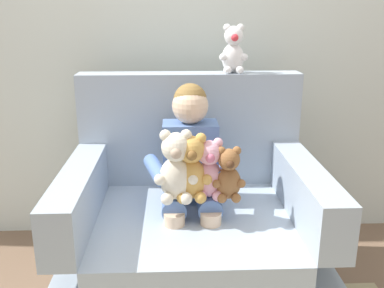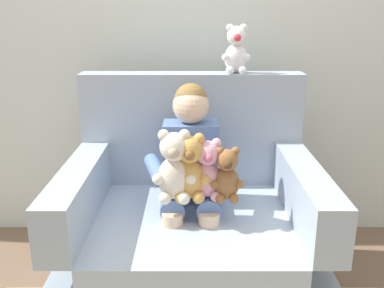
{
  "view_description": "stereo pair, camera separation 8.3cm",
  "coord_description": "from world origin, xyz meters",
  "px_view_note": "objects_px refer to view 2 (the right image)",
  "views": [
    {
      "loc": [
        -0.08,
        -1.83,
        1.36
      ],
      "look_at": [
        -0.01,
        -0.05,
        0.8
      ],
      "focal_mm": 40.47,
      "sensor_mm": 36.0,
      "label": 1
    },
    {
      "loc": [
        0.0,
        -1.83,
        1.36
      ],
      "look_at": [
        -0.01,
        -0.05,
        0.8
      ],
      "focal_mm": 40.47,
      "sensor_mm": 36.0,
      "label": 2
    }
  ],
  "objects_px": {
    "plush_brown": "(228,176)",
    "plush_pink": "(209,171)",
    "plush_cream": "(176,168)",
    "seated_child": "(192,164)",
    "plush_honey": "(191,169)",
    "plush_white_on_backrest": "(238,51)",
    "armchair": "(193,232)"
  },
  "relations": [
    {
      "from": "armchair",
      "to": "seated_child",
      "type": "bearing_deg",
      "value": 100.32
    },
    {
      "from": "seated_child",
      "to": "armchair",
      "type": "bearing_deg",
      "value": -80.73
    },
    {
      "from": "plush_white_on_backrest",
      "to": "plush_cream",
      "type": "bearing_deg",
      "value": -111.46
    },
    {
      "from": "plush_cream",
      "to": "plush_white_on_backrest",
      "type": "height_order",
      "value": "plush_white_on_backrest"
    },
    {
      "from": "armchair",
      "to": "plush_honey",
      "type": "distance_m",
      "value": 0.4
    },
    {
      "from": "plush_brown",
      "to": "plush_white_on_backrest",
      "type": "distance_m",
      "value": 0.69
    },
    {
      "from": "armchair",
      "to": "plush_honey",
      "type": "xyz_separation_m",
      "value": [
        -0.01,
        -0.14,
        0.37
      ]
    },
    {
      "from": "seated_child",
      "to": "plush_brown",
      "type": "distance_m",
      "value": 0.23
    },
    {
      "from": "seated_child",
      "to": "plush_honey",
      "type": "xyz_separation_m",
      "value": [
        -0.01,
        -0.17,
        0.04
      ]
    },
    {
      "from": "plush_honey",
      "to": "plush_brown",
      "type": "height_order",
      "value": "plush_honey"
    },
    {
      "from": "plush_honey",
      "to": "plush_white_on_backrest",
      "type": "height_order",
      "value": "plush_white_on_backrest"
    },
    {
      "from": "plush_cream",
      "to": "plush_pink",
      "type": "relative_size",
      "value": 1.16
    },
    {
      "from": "seated_child",
      "to": "plush_cream",
      "type": "xyz_separation_m",
      "value": [
        -0.07,
        -0.17,
        0.05
      ]
    },
    {
      "from": "plush_brown",
      "to": "plush_cream",
      "type": "height_order",
      "value": "plush_cream"
    },
    {
      "from": "plush_cream",
      "to": "plush_pink",
      "type": "height_order",
      "value": "plush_cream"
    },
    {
      "from": "plush_cream",
      "to": "plush_white_on_backrest",
      "type": "bearing_deg",
      "value": 55.64
    },
    {
      "from": "plush_cream",
      "to": "plush_pink",
      "type": "xyz_separation_m",
      "value": [
        0.14,
        0.02,
        -0.02
      ]
    },
    {
      "from": "plush_honey",
      "to": "plush_pink",
      "type": "relative_size",
      "value": 1.1
    },
    {
      "from": "plush_pink",
      "to": "plush_white_on_backrest",
      "type": "bearing_deg",
      "value": 58.07
    },
    {
      "from": "plush_honey",
      "to": "plush_white_on_backrest",
      "type": "relative_size",
      "value": 1.23
    },
    {
      "from": "plush_honey",
      "to": "plush_white_on_backrest",
      "type": "distance_m",
      "value": 0.7
    },
    {
      "from": "armchair",
      "to": "plush_white_on_backrest",
      "type": "xyz_separation_m",
      "value": [
        0.22,
        0.35,
        0.83
      ]
    },
    {
      "from": "armchair",
      "to": "plush_pink",
      "type": "relative_size",
      "value": 4.21
    },
    {
      "from": "armchair",
      "to": "seated_child",
      "type": "relative_size",
      "value": 1.4
    },
    {
      "from": "plush_honey",
      "to": "plush_white_on_backrest",
      "type": "bearing_deg",
      "value": 60.74
    },
    {
      "from": "plush_cream",
      "to": "plush_pink",
      "type": "distance_m",
      "value": 0.15
    },
    {
      "from": "armchair",
      "to": "seated_child",
      "type": "height_order",
      "value": "armchair"
    },
    {
      "from": "seated_child",
      "to": "plush_honey",
      "type": "relative_size",
      "value": 2.74
    },
    {
      "from": "plush_brown",
      "to": "plush_pink",
      "type": "height_order",
      "value": "plush_pink"
    },
    {
      "from": "plush_cream",
      "to": "seated_child",
      "type": "bearing_deg",
      "value": 64.94
    },
    {
      "from": "plush_honey",
      "to": "plush_pink",
      "type": "distance_m",
      "value": 0.08
    },
    {
      "from": "armchair",
      "to": "plush_white_on_backrest",
      "type": "bearing_deg",
      "value": 57.36
    }
  ]
}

